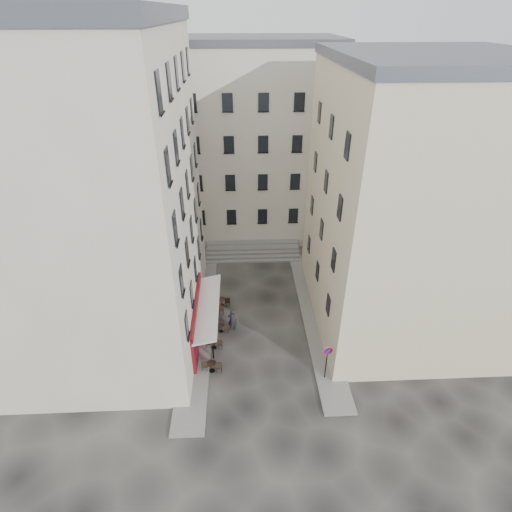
{
  "coord_description": "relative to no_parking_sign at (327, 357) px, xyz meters",
  "views": [
    {
      "loc": [
        -1.24,
        -20.88,
        20.5
      ],
      "look_at": [
        -0.09,
        4.0,
        5.14
      ],
      "focal_mm": 28.0,
      "sensor_mm": 36.0,
      "label": 1
    }
  ],
  "objects": [
    {
      "name": "sidewalk_left",
      "position": [
        -8.55,
        7.14,
        -1.91
      ],
      "size": [
        2.0,
        22.0,
        0.12
      ],
      "primitive_type": "cube",
      "color": "slate",
      "rests_on": "ground"
    },
    {
      "name": "building_right",
      "position": [
        6.45,
        6.64,
        7.34
      ],
      "size": [
        12.2,
        14.2,
        18.6
      ],
      "color": "beige",
      "rests_on": "ground"
    },
    {
      "name": "sidewalk_right",
      "position": [
        0.45,
        6.14,
        -1.91
      ],
      "size": [
        2.0,
        18.0,
        0.12
      ],
      "primitive_type": "cube",
      "color": "slate",
      "rests_on": "ground"
    },
    {
      "name": "pedestrian",
      "position": [
        -6.0,
        5.03,
        -1.04
      ],
      "size": [
        0.7,
        0.48,
        1.86
      ],
      "primitive_type": "imported",
      "rotation": [
        0.0,
        0.0,
        3.09
      ],
      "color": "black",
      "rests_on": "ground"
    },
    {
      "name": "no_parking_sign",
      "position": [
        0.0,
        0.0,
        0.0
      ],
      "size": [
        0.63,
        0.16,
        2.78
      ],
      "rotation": [
        0.0,
        0.0,
        0.18
      ],
      "color": "black",
      "rests_on": "ground"
    },
    {
      "name": "bollard_far",
      "position": [
        -7.3,
        9.14,
        -1.45
      ],
      "size": [
        0.12,
        0.12,
        0.98
      ],
      "color": "black",
      "rests_on": "ground"
    },
    {
      "name": "bistro_table_e",
      "position": [
        -6.87,
        7.86,
        -1.5
      ],
      "size": [
        1.31,
        0.61,
        0.92
      ],
      "color": "black",
      "rests_on": "ground"
    },
    {
      "name": "stone_steps",
      "position": [
        -4.05,
        15.71,
        -1.57
      ],
      "size": [
        9.0,
        3.15,
        0.8
      ],
      "color": "#63615E",
      "rests_on": "ground"
    },
    {
      "name": "cafe_storefront",
      "position": [
        -8.37,
        4.14,
        -0.09
      ],
      "size": [
        1.74,
        7.3,
        3.5
      ],
      "color": "#4B0A11",
      "rests_on": "ground"
    },
    {
      "name": "bistro_table_a",
      "position": [
        -7.35,
        0.98,
        -1.48
      ],
      "size": [
        1.36,
        0.64,
        0.95
      ],
      "color": "black",
      "rests_on": "ground"
    },
    {
      "name": "building_left",
      "position": [
        -14.55,
        6.14,
        8.34
      ],
      "size": [
        12.2,
        16.2,
        20.6
      ],
      "color": "beige",
      "rests_on": "ground"
    },
    {
      "name": "building_back",
      "position": [
        -5.05,
        22.14,
        7.34
      ],
      "size": [
        18.2,
        10.2,
        18.6
      ],
      "color": "beige",
      "rests_on": "ground"
    },
    {
      "name": "bistro_table_d",
      "position": [
        -7.38,
        6.87,
        -1.48
      ],
      "size": [
        1.38,
        0.65,
        0.97
      ],
      "color": "black",
      "rests_on": "ground"
    },
    {
      "name": "bollard_near",
      "position": [
        -7.3,
        2.14,
        -1.45
      ],
      "size": [
        0.12,
        0.12,
        0.98
      ],
      "color": "black",
      "rests_on": "ground"
    },
    {
      "name": "bistro_table_c",
      "position": [
        -6.84,
        4.8,
        -1.57
      ],
      "size": [
        1.13,
        0.53,
        0.8
      ],
      "color": "black",
      "rests_on": "ground"
    },
    {
      "name": "bistro_table_b",
      "position": [
        -7.29,
        3.13,
        -1.54
      ],
      "size": [
        1.19,
        0.56,
        0.84
      ],
      "color": "black",
      "rests_on": "ground"
    },
    {
      "name": "bollard_mid",
      "position": [
        -7.3,
        5.64,
        -1.45
      ],
      "size": [
        0.12,
        0.12,
        0.98
      ],
      "color": "black",
      "rests_on": "ground"
    },
    {
      "name": "ground",
      "position": [
        -4.05,
        3.14,
        -1.97
      ],
      "size": [
        90.0,
        90.0,
        0.0
      ],
      "primitive_type": "plane",
      "color": "black",
      "rests_on": "ground"
    }
  ]
}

